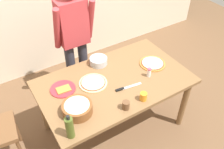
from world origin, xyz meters
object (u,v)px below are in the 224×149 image
Objects in this scene: person_cook at (74,36)px; mixing_bowl_steel at (98,61)px; plate_with_slice at (63,89)px; olive_oil_bottle at (70,127)px; pizza_raw_on_board at (93,83)px; dining_table at (114,87)px; salt_shaker at (149,72)px; cup_small_brown at (126,105)px; cup_orange at (143,96)px; popcorn_bowl at (77,108)px; chef_knife at (125,88)px; pizza_cooked_on_tray at (152,63)px.

person_cook is 0.45m from mixing_bowl_steel.
olive_oil_bottle reaches higher than plate_with_slice.
dining_table is at bearing -20.91° from pizza_raw_on_board.
mixing_bowl_steel is 1.89× the size of salt_shaker.
cup_orange is at bearing 1.31° from cup_small_brown.
cup_small_brown is (0.56, 0.01, -0.07)m from olive_oil_bottle.
popcorn_bowl reaches higher than cup_small_brown.
salt_shaker reaches higher than pizza_raw_on_board.
mixing_bowl_steel is 2.35× the size of cup_orange.
cup_small_brown is at bearing -178.69° from cup_orange.
cup_small_brown reaches higher than mixing_bowl_steel.
cup_orange is 0.21m from cup_small_brown.
cup_orange is at bearing -80.58° from person_cook.
dining_table is 5.50× the size of chef_knife.
cup_orange is at bearing -137.90° from pizza_cooked_on_tray.
pizza_raw_on_board is 1.02× the size of chef_knife.
pizza_raw_on_board reaches higher than chef_knife.
salt_shaker reaches higher than plate_with_slice.
chef_knife is (0.55, 0.03, -0.05)m from popcorn_bowl.
popcorn_bowl is (-0.00, -0.35, 0.05)m from plate_with_slice.
pizza_cooked_on_tray is 1.27m from olive_oil_bottle.
person_cook reaches higher than cup_small_brown.
popcorn_bowl is 0.88m from salt_shaker.
dining_table is 0.40m from salt_shaker.
pizza_raw_on_board is 0.67m from olive_oil_bottle.
person_cook is 0.75m from plate_with_slice.
olive_oil_bottle reaches higher than chef_knife.
pizza_cooked_on_tray is 1.05m from plate_with_slice.
salt_shaker is (0.36, -0.47, 0.01)m from mixing_bowl_steel.
popcorn_bowl is at bearing -176.26° from salt_shaker.
pizza_cooked_on_tray is 2.78× the size of salt_shaker.
popcorn_bowl is (-0.42, -0.94, -0.12)m from person_cook.
salt_shaker is (0.47, 0.25, 0.01)m from cup_small_brown.
dining_table is 0.37m from mixing_bowl_steel.
person_cook is 5.79× the size of popcorn_bowl.
pizza_raw_on_board is 0.74m from pizza_cooked_on_tray.
olive_oil_bottle is (-0.16, -0.56, 0.11)m from plate_with_slice.
plate_with_slice is at bearing -125.26° from person_cook.
popcorn_bowl reaches higher than mixing_bowl_steel.
plate_with_slice is (-0.42, -0.59, -0.17)m from person_cook.
pizza_raw_on_board is 0.31m from plate_with_slice.
salt_shaker is at bearing -20.30° from dining_table.
pizza_raw_on_board is 1.01× the size of pizza_cooked_on_tray.
plate_with_slice is (-0.30, 0.08, -0.00)m from pizza_raw_on_board.
salt_shaker is at bearing -63.06° from person_cook.
pizza_raw_on_board is at bearing 135.88° from chef_knife.
pizza_cooked_on_tray is at bearing 1.41° from dining_table.
cup_small_brown is 0.53m from salt_shaker.
cup_small_brown is at bearing -78.19° from pizza_raw_on_board.
popcorn_bowl is (-0.52, -0.19, 0.15)m from dining_table.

